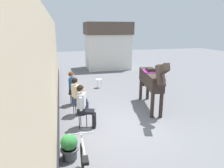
{
  "coord_description": "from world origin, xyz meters",
  "views": [
    {
      "loc": [
        -2.18,
        -5.83,
        3.02
      ],
      "look_at": [
        -0.4,
        1.2,
        1.05
      ],
      "focal_mm": 32.64,
      "sensor_mm": 36.0,
      "label": 1
    }
  ],
  "objects_px": {
    "seated_visitor_middle": "(78,94)",
    "spare_stool_white": "(99,80)",
    "seated_visitor_near": "(84,104)",
    "flower_planter_near": "(69,146)",
    "seated_visitor_far": "(74,86)",
    "saddled_horse_center": "(151,80)"
  },
  "relations": [
    {
      "from": "seated_visitor_near",
      "to": "saddled_horse_center",
      "type": "relative_size",
      "value": 0.47
    },
    {
      "from": "seated_visitor_near",
      "to": "saddled_horse_center",
      "type": "bearing_deg",
      "value": 19.38
    },
    {
      "from": "seated_visitor_middle",
      "to": "saddled_horse_center",
      "type": "relative_size",
      "value": 0.47
    },
    {
      "from": "seated_visitor_far",
      "to": "flower_planter_near",
      "type": "relative_size",
      "value": 2.17
    },
    {
      "from": "seated_visitor_middle",
      "to": "seated_visitor_far",
      "type": "distance_m",
      "value": 1.07
    },
    {
      "from": "seated_visitor_far",
      "to": "saddled_horse_center",
      "type": "bearing_deg",
      "value": -22.54
    },
    {
      "from": "seated_visitor_far",
      "to": "saddled_horse_center",
      "type": "height_order",
      "value": "saddled_horse_center"
    },
    {
      "from": "saddled_horse_center",
      "to": "flower_planter_near",
      "type": "distance_m",
      "value": 4.16
    },
    {
      "from": "seated_visitor_middle",
      "to": "spare_stool_white",
      "type": "xyz_separation_m",
      "value": [
        1.37,
        3.23,
        -0.38
      ]
    },
    {
      "from": "saddled_horse_center",
      "to": "spare_stool_white",
      "type": "relative_size",
      "value": 6.46
    },
    {
      "from": "seated_visitor_far",
      "to": "seated_visitor_middle",
      "type": "bearing_deg",
      "value": -86.8
    },
    {
      "from": "flower_planter_near",
      "to": "seated_visitor_far",
      "type": "bearing_deg",
      "value": 84.1
    },
    {
      "from": "flower_planter_near",
      "to": "seated_visitor_middle",
      "type": "bearing_deg",
      "value": 80.44
    },
    {
      "from": "seated_visitor_middle",
      "to": "seated_visitor_near",
      "type": "bearing_deg",
      "value": -84.98
    },
    {
      "from": "seated_visitor_near",
      "to": "flower_planter_near",
      "type": "relative_size",
      "value": 2.17
    },
    {
      "from": "seated_visitor_middle",
      "to": "seated_visitor_far",
      "type": "xyz_separation_m",
      "value": [
        -0.06,
        1.06,
        0.0
      ]
    },
    {
      "from": "seated_visitor_middle",
      "to": "seated_visitor_far",
      "type": "bearing_deg",
      "value": 93.2
    },
    {
      "from": "seated_visitor_middle",
      "to": "saddled_horse_center",
      "type": "height_order",
      "value": "saddled_horse_center"
    },
    {
      "from": "seated_visitor_middle",
      "to": "spare_stool_white",
      "type": "bearing_deg",
      "value": 67.05
    },
    {
      "from": "seated_visitor_far",
      "to": "spare_stool_white",
      "type": "distance_m",
      "value": 2.62
    },
    {
      "from": "seated_visitor_far",
      "to": "spare_stool_white",
      "type": "bearing_deg",
      "value": 56.62
    },
    {
      "from": "seated_visitor_near",
      "to": "flower_planter_near",
      "type": "height_order",
      "value": "seated_visitor_near"
    }
  ]
}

